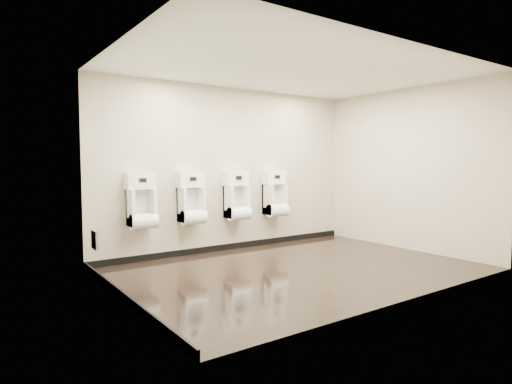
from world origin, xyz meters
TOP-DOWN VIEW (x-y plane):
  - ground at (0.00, 0.00)m, footprint 5.00×3.50m
  - ceiling at (0.00, 0.00)m, footprint 5.00×3.50m
  - back_wall at (0.00, 1.75)m, footprint 5.00×0.02m
  - front_wall at (0.00, -1.75)m, footprint 5.00×0.02m
  - left_wall at (-2.50, 0.00)m, footprint 0.02×3.50m
  - right_wall at (2.50, 0.00)m, footprint 0.02×3.50m
  - tile_overlay_left at (-2.50, 0.00)m, footprint 0.01×3.50m
  - skirting_back at (0.00, 1.74)m, footprint 5.00×0.02m
  - skirting_left at (-2.49, 0.00)m, footprint 0.02×3.50m
  - access_panel at (-2.48, 1.20)m, footprint 0.04×0.25m
  - urinal_0 at (-1.68, 1.60)m, footprint 0.44×0.33m
  - urinal_1 at (-0.86, 1.60)m, footprint 0.44×0.33m
  - urinal_2 at (0.00, 1.60)m, footprint 0.44×0.33m
  - urinal_3 at (0.84, 1.60)m, footprint 0.44×0.33m

SIDE VIEW (x-z plane):
  - ground at x=0.00m, z-range 0.00..0.00m
  - skirting_back at x=0.00m, z-range 0.00..0.10m
  - skirting_left at x=-2.49m, z-range 0.00..0.10m
  - access_panel at x=-2.48m, z-range 0.38..0.62m
  - urinal_0 at x=-1.68m, z-range 0.47..1.30m
  - urinal_1 at x=-0.86m, z-range 0.47..1.30m
  - urinal_2 at x=0.00m, z-range 0.47..1.30m
  - urinal_3 at x=0.84m, z-range 0.47..1.30m
  - back_wall at x=0.00m, z-range 0.00..2.80m
  - front_wall at x=0.00m, z-range 0.00..2.80m
  - left_wall at x=-2.50m, z-range 0.00..2.80m
  - right_wall at x=2.50m, z-range 0.00..2.80m
  - tile_overlay_left at x=-2.50m, z-range 0.00..2.80m
  - ceiling at x=0.00m, z-range 2.80..2.80m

